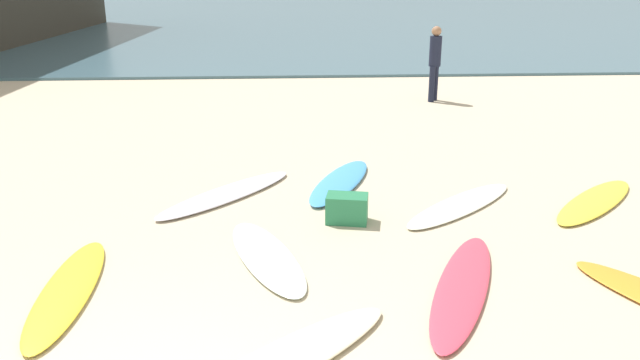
{
  "coord_description": "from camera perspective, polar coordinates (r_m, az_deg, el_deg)",
  "views": [
    {
      "loc": [
        1.03,
        -3.45,
        3.23
      ],
      "look_at": [
        1.48,
        4.85,
        0.3
      ],
      "focal_mm": 35.18,
      "sensor_mm": 36.0,
      "label": 1
    }
  ],
  "objects": [
    {
      "name": "surfboard_4",
      "position": [
        9.13,
        -8.5,
        -1.26
      ],
      "size": [
        2.09,
        2.24,
        0.08
      ],
      "primitive_type": "ellipsoid",
      "rotation": [
        0.0,
        0.0,
        2.41
      ],
      "color": "white",
      "rests_on": "ground_plane"
    },
    {
      "name": "surfboard_6",
      "position": [
        8.88,
        12.68,
        -2.21
      ],
      "size": [
        2.1,
        1.97,
        0.06
      ],
      "primitive_type": "ellipsoid",
      "rotation": [
        0.0,
        0.0,
        -0.84
      ],
      "color": "silver",
      "rests_on": "ground_plane"
    },
    {
      "name": "beach_cooler",
      "position": [
        8.13,
        2.47,
        -2.61
      ],
      "size": [
        0.58,
        0.42,
        0.37
      ],
      "primitive_type": "cube",
      "rotation": [
        0.0,
        0.0,
        6.1
      ],
      "color": "#287F51",
      "rests_on": "ground_plane"
    },
    {
      "name": "surfboard_1",
      "position": [
        9.51,
        1.84,
        -0.16
      ],
      "size": [
        1.38,
        2.25,
        0.09
      ],
      "primitive_type": "ellipsoid",
      "rotation": [
        0.0,
        0.0,
        2.74
      ],
      "color": "#459FE4",
      "rests_on": "ground_plane"
    },
    {
      "name": "surfboard_7",
      "position": [
        7.22,
        -4.86,
        -6.93
      ],
      "size": [
        1.23,
        2.14,
        0.07
      ],
      "primitive_type": "ellipsoid",
      "rotation": [
        0.0,
        0.0,
        0.34
      ],
      "color": "white",
      "rests_on": "ground_plane"
    },
    {
      "name": "ocean_water",
      "position": [
        38.16,
        -4.81,
        14.56
      ],
      "size": [
        120.0,
        40.0,
        0.08
      ],
      "primitive_type": "cube",
      "color": "#426675",
      "rests_on": "ground_plane"
    },
    {
      "name": "surfboard_0",
      "position": [
        7.01,
        -21.97,
        -9.26
      ],
      "size": [
        0.61,
        2.33,
        0.07
      ],
      "primitive_type": "ellipsoid",
      "rotation": [
        0.0,
        0.0,
        3.18
      ],
      "color": "yellow",
      "rests_on": "ground_plane"
    },
    {
      "name": "surfboard_8",
      "position": [
        9.59,
        23.73,
        -1.78
      ],
      "size": [
        2.02,
        2.0,
        0.07
      ],
      "primitive_type": "ellipsoid",
      "rotation": [
        0.0,
        0.0,
        -0.79
      ],
      "color": "yellow",
      "rests_on": "ground_plane"
    },
    {
      "name": "surfboard_3",
      "position": [
        6.74,
        12.84,
        -9.43
      ],
      "size": [
        1.47,
        2.55,
        0.07
      ],
      "primitive_type": "ellipsoid",
      "rotation": [
        0.0,
        0.0,
        2.74
      ],
      "color": "#E4435A",
      "rests_on": "ground_plane"
    },
    {
      "name": "beachgoer_near",
      "position": [
        15.34,
        10.4,
        10.71
      ],
      "size": [
        0.39,
        0.39,
        1.77
      ],
      "rotation": [
        0.0,
        0.0,
        4.09
      ],
      "color": "#191E33",
      "rests_on": "ground_plane"
    }
  ]
}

